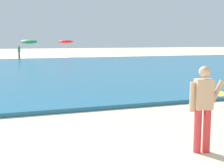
{
  "coord_description": "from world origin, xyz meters",
  "views": [
    {
      "loc": [
        -0.99,
        -4.86,
        2.23
      ],
      "look_at": [
        1.77,
        2.79,
        1.1
      ],
      "focal_mm": 51.0,
      "sensor_mm": 36.0,
      "label": 1
    }
  ],
  "objects": [
    {
      "name": "beach_umbrella_4",
      "position": [
        7.57,
        36.71,
        1.99
      ],
      "size": [
        1.94,
        1.97,
        2.29
      ],
      "color": "beige",
      "rests_on": "ground"
    },
    {
      "name": "beach_umbrella_3",
      "position": [
        2.75,
        35.28,
        2.03
      ],
      "size": [
        2.03,
        2.06,
        2.38
      ],
      "color": "beige",
      "rests_on": "ground"
    },
    {
      "name": "sea",
      "position": [
        0.0,
        18.59,
        0.07
      ],
      "size": [
        120.0,
        28.0,
        0.14
      ],
      "primitive_type": "cube",
      "color": "#1E6084",
      "rests_on": "ground"
    },
    {
      "name": "surfer_with_board",
      "position": [
        3.0,
        0.23,
        1.03
      ],
      "size": [
        1.2,
        2.31,
        1.73
      ],
      "color": "red",
      "rests_on": "ground"
    },
    {
      "name": "beachgoer_near_row_left",
      "position": [
        1.52,
        34.78,
        0.84
      ],
      "size": [
        0.32,
        0.2,
        1.58
      ],
      "color": "#383842",
      "rests_on": "ground"
    }
  ]
}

